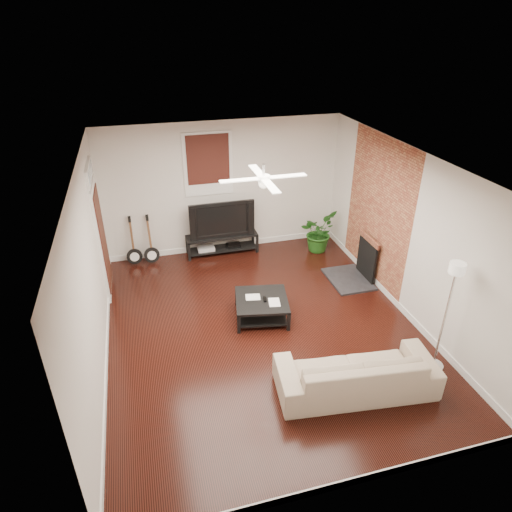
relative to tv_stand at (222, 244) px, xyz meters
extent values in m
cube|color=black|center=(0.12, -2.78, -0.21)|extent=(5.00, 6.00, 0.01)
cube|color=white|center=(0.12, -2.78, 2.59)|extent=(5.00, 6.00, 0.01)
cube|color=silver|center=(0.12, 0.22, 1.19)|extent=(5.00, 0.01, 2.80)
cube|color=silver|center=(0.12, -5.78, 1.19)|extent=(5.00, 0.01, 2.80)
cube|color=silver|center=(-2.38, -2.78, 1.19)|extent=(0.01, 6.00, 2.80)
cube|color=silver|center=(2.62, -2.78, 1.19)|extent=(0.01, 6.00, 2.80)
cube|color=brown|center=(2.60, -1.78, 1.19)|extent=(0.02, 2.20, 2.80)
cube|color=black|center=(2.32, -1.78, 0.25)|extent=(0.80, 1.10, 0.92)
cube|color=#340E0E|center=(-0.18, 0.19, 1.74)|extent=(1.00, 0.06, 1.30)
cube|color=white|center=(-2.34, -0.88, 1.04)|extent=(0.08, 1.00, 2.50)
cube|color=black|center=(0.00, 0.00, 0.00)|extent=(1.53, 0.41, 0.43)
imported|color=black|center=(0.00, 0.02, 0.61)|extent=(1.37, 0.18, 0.79)
cube|color=black|center=(0.19, -2.49, -0.03)|extent=(1.02, 1.02, 0.37)
imported|color=beige|center=(0.98, -4.44, 0.10)|extent=(2.25, 1.09, 0.63)
imported|color=#1E5418|center=(2.05, -0.41, 0.22)|extent=(1.02, 1.03, 0.87)
camera|label=1|loc=(-1.55, -8.51, 4.40)|focal=31.23mm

